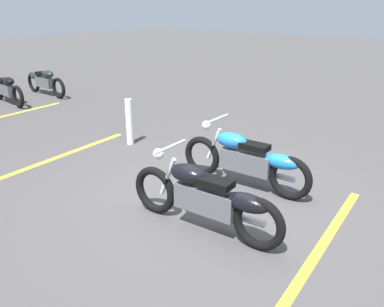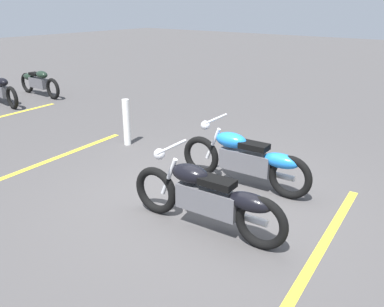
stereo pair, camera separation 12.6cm
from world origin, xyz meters
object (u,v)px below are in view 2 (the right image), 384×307
(motorcycle_row_far_left, at_px, (38,82))
(motorcycle_row_left, at_px, (0,89))
(motorcycle_bright_foreground, at_px, (246,159))
(bollard_post, at_px, (127,122))
(motorcycle_dark_foreground, at_px, (208,197))

(motorcycle_row_far_left, height_order, motorcycle_row_left, motorcycle_row_far_left)
(motorcycle_bright_foreground, height_order, motorcycle_row_left, motorcycle_bright_foreground)
(motorcycle_row_far_left, xyz_separation_m, motorcycle_row_left, (-0.18, 1.32, -0.00))
(motorcycle_row_left, height_order, bollard_post, bollard_post)
(motorcycle_dark_foreground, distance_m, motorcycle_row_far_left, 9.37)
(motorcycle_bright_foreground, xyz_separation_m, motorcycle_row_left, (8.31, -0.48, -0.04))
(motorcycle_row_far_left, bearing_deg, motorcycle_row_left, -80.29)
(motorcycle_row_far_left, distance_m, bollard_post, 5.77)
(motorcycle_bright_foreground, relative_size, motorcycle_row_left, 1.08)
(bollard_post, bearing_deg, motorcycle_bright_foreground, 174.97)
(motorcycle_dark_foreground, bearing_deg, motorcycle_row_far_left, -24.26)
(motorcycle_dark_foreground, xyz_separation_m, motorcycle_row_left, (8.62, -1.91, -0.04))
(motorcycle_row_far_left, distance_m, motorcycle_row_left, 1.33)
(motorcycle_dark_foreground, height_order, motorcycle_row_left, motorcycle_dark_foreground)
(motorcycle_row_far_left, height_order, bollard_post, bollard_post)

